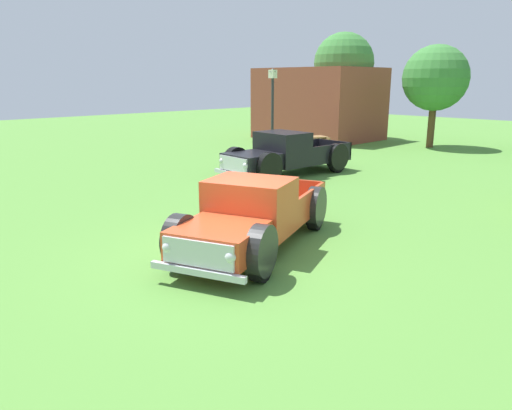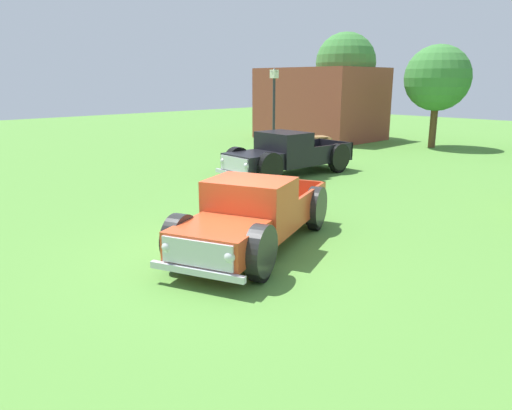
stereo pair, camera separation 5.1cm
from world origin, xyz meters
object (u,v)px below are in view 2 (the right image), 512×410
lamp_post_near (274,112)px  picnic_table (310,143)px  oak_tree_center (438,78)px  oak_tree_east (346,63)px  pickup_truck_behind_left (282,155)px  pickup_truck_foreground (249,218)px

lamp_post_near → picnic_table: 2.91m
oak_tree_center → lamp_post_near: bearing=-111.8°
picnic_table → oak_tree_east: oak_tree_east is taller
pickup_truck_behind_left → pickup_truck_foreground: bearing=-52.4°
pickup_truck_foreground → oak_tree_center: bearing=104.9°
pickup_truck_behind_left → oak_tree_center: 11.84m
picnic_table → oak_tree_center: (3.30, 6.12, 3.05)m
picnic_table → oak_tree_center: 7.59m
lamp_post_near → picnic_table: size_ratio=1.77×
pickup_truck_behind_left → oak_tree_east: 13.60m
pickup_truck_foreground → oak_tree_center: size_ratio=1.00×
pickup_truck_foreground → picnic_table: pickup_truck_foreground is taller
pickup_truck_foreground → picnic_table: size_ratio=2.33×
pickup_truck_foreground → pickup_truck_behind_left: pickup_truck_behind_left is taller
oak_tree_east → oak_tree_center: (5.92, -0.28, -0.88)m
lamp_post_near → picnic_table: lamp_post_near is taller
pickup_truck_behind_left → lamp_post_near: lamp_post_near is taller
pickup_truck_behind_left → lamp_post_near: size_ratio=1.37×
pickup_truck_foreground → oak_tree_east: oak_tree_east is taller
oak_tree_center → picnic_table: bearing=-118.3°
pickup_truck_behind_left → oak_tree_center: (0.21, 11.51, 2.77)m
oak_tree_center → pickup_truck_behind_left: bearing=-91.0°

